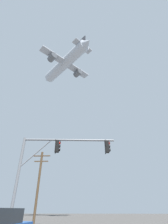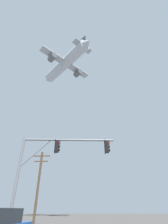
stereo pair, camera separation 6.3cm
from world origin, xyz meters
The scene contains 3 objects.
signal_pole_near centered at (-2.32, 6.26, 4.86)m, with size 7.05×0.85×6.40m.
utility_pole centered at (-6.16, 15.52, 4.35)m, with size 2.20×0.28×8.12m.
airplane centered at (-8.76, 37.19, 47.32)m, with size 20.89×20.70×7.14m.
Camera 2 is at (0.62, -6.03, 1.54)m, focal length 26.94 mm.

